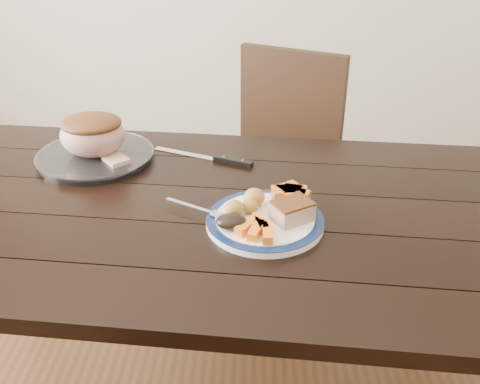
{
  "coord_description": "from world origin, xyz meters",
  "views": [
    {
      "loc": [
        0.12,
        -1.15,
        1.43
      ],
      "look_at": [
        0.08,
        -0.02,
        0.8
      ],
      "focal_mm": 40.0,
      "sensor_mm": 36.0,
      "label": 1
    }
  ],
  "objects_px": {
    "dining_table": "(209,236)",
    "carving_knife": "(221,159)",
    "serving_platter": "(96,157)",
    "dinner_plate": "(265,222)",
    "chair_far": "(278,161)",
    "pork_slice": "(292,212)",
    "fork": "(202,210)",
    "roast_joint": "(93,135)"
  },
  "relations": [
    {
      "from": "serving_platter",
      "to": "carving_knife",
      "type": "relative_size",
      "value": 1.08
    },
    {
      "from": "fork",
      "to": "pork_slice",
      "type": "bearing_deg",
      "value": 19.77
    },
    {
      "from": "dining_table",
      "to": "fork",
      "type": "xyz_separation_m",
      "value": [
        -0.01,
        -0.06,
        0.11
      ]
    },
    {
      "from": "dining_table",
      "to": "serving_platter",
      "type": "bearing_deg",
      "value": 144.59
    },
    {
      "from": "dining_table",
      "to": "carving_knife",
      "type": "distance_m",
      "value": 0.27
    },
    {
      "from": "fork",
      "to": "roast_joint",
      "type": "distance_m",
      "value": 0.46
    },
    {
      "from": "chair_far",
      "to": "carving_knife",
      "type": "xyz_separation_m",
      "value": [
        -0.19,
        -0.48,
        0.23
      ]
    },
    {
      "from": "chair_far",
      "to": "pork_slice",
      "type": "relative_size",
      "value": 10.5
    },
    {
      "from": "serving_platter",
      "to": "fork",
      "type": "relative_size",
      "value": 2.01
    },
    {
      "from": "dinner_plate",
      "to": "carving_knife",
      "type": "xyz_separation_m",
      "value": [
        -0.13,
        0.34,
        -0.0
      ]
    },
    {
      "from": "serving_platter",
      "to": "chair_far",
      "type": "bearing_deg",
      "value": 40.74
    },
    {
      "from": "chair_far",
      "to": "carving_knife",
      "type": "relative_size",
      "value": 3.05
    },
    {
      "from": "dinner_plate",
      "to": "roast_joint",
      "type": "height_order",
      "value": "roast_joint"
    },
    {
      "from": "serving_platter",
      "to": "dinner_plate",
      "type": "bearing_deg",
      "value": -34.26
    },
    {
      "from": "chair_far",
      "to": "roast_joint",
      "type": "bearing_deg",
      "value": 65.32
    },
    {
      "from": "chair_far",
      "to": "fork",
      "type": "bearing_deg",
      "value": 99.31
    },
    {
      "from": "chair_far",
      "to": "pork_slice",
      "type": "height_order",
      "value": "chair_far"
    },
    {
      "from": "chair_far",
      "to": "carving_knife",
      "type": "height_order",
      "value": "chair_far"
    },
    {
      "from": "serving_platter",
      "to": "fork",
      "type": "xyz_separation_m",
      "value": [
        0.34,
        -0.31,
        0.01
      ]
    },
    {
      "from": "roast_joint",
      "to": "serving_platter",
      "type": "bearing_deg",
      "value": 0.0
    },
    {
      "from": "dining_table",
      "to": "carving_knife",
      "type": "height_order",
      "value": "carving_knife"
    },
    {
      "from": "chair_far",
      "to": "dinner_plate",
      "type": "bearing_deg",
      "value": 110.17
    },
    {
      "from": "dinner_plate",
      "to": "pork_slice",
      "type": "xyz_separation_m",
      "value": [
        0.06,
        -0.01,
        0.03
      ]
    },
    {
      "from": "dinner_plate",
      "to": "pork_slice",
      "type": "distance_m",
      "value": 0.07
    },
    {
      "from": "roast_joint",
      "to": "pork_slice",
      "type": "bearing_deg",
      "value": -31.58
    },
    {
      "from": "chair_far",
      "to": "roast_joint",
      "type": "xyz_separation_m",
      "value": [
        -0.56,
        -0.48,
        0.3
      ]
    },
    {
      "from": "chair_far",
      "to": "dining_table",
      "type": "bearing_deg",
      "value": 98.99
    },
    {
      "from": "dining_table",
      "to": "chair_far",
      "type": "relative_size",
      "value": 1.79
    },
    {
      "from": "fork",
      "to": "roast_joint",
      "type": "height_order",
      "value": "roast_joint"
    },
    {
      "from": "serving_platter",
      "to": "fork",
      "type": "bearing_deg",
      "value": -42.05
    },
    {
      "from": "chair_far",
      "to": "carving_knife",
      "type": "distance_m",
      "value": 0.56
    },
    {
      "from": "chair_far",
      "to": "dinner_plate",
      "type": "xyz_separation_m",
      "value": [
        -0.06,
        -0.82,
        0.23
      ]
    },
    {
      "from": "serving_platter",
      "to": "pork_slice",
      "type": "distance_m",
      "value": 0.65
    },
    {
      "from": "chair_far",
      "to": "dinner_plate",
      "type": "height_order",
      "value": "chair_far"
    },
    {
      "from": "chair_far",
      "to": "pork_slice",
      "type": "bearing_deg",
      "value": 114.49
    },
    {
      "from": "chair_far",
      "to": "serving_platter",
      "type": "xyz_separation_m",
      "value": [
        -0.56,
        -0.48,
        0.23
      ]
    },
    {
      "from": "pork_slice",
      "to": "dining_table",
      "type": "bearing_deg",
      "value": 155.9
    },
    {
      "from": "dining_table",
      "to": "carving_knife",
      "type": "xyz_separation_m",
      "value": [
        0.01,
        0.25,
        0.1
      ]
    },
    {
      "from": "dining_table",
      "to": "dinner_plate",
      "type": "bearing_deg",
      "value": -31.25
    },
    {
      "from": "serving_platter",
      "to": "carving_knife",
      "type": "xyz_separation_m",
      "value": [
        0.37,
        0.0,
        -0.0
      ]
    },
    {
      "from": "fork",
      "to": "carving_knife",
      "type": "distance_m",
      "value": 0.31
    },
    {
      "from": "pork_slice",
      "to": "carving_knife",
      "type": "distance_m",
      "value": 0.39
    }
  ]
}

